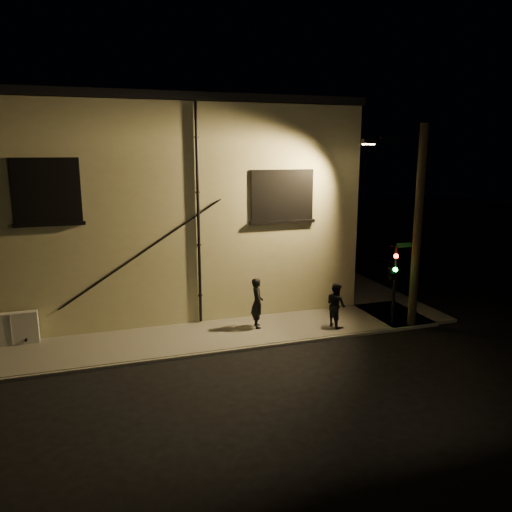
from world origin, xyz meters
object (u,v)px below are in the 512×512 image
object	(u,v)px
pedestrian_a	(257,303)
traffic_signal	(392,272)
pedestrian_b	(336,305)
streetlamp_pole	(415,224)
utility_cabinet	(11,329)

from	to	relation	value
pedestrian_a	traffic_signal	bearing A→B (deg)	-100.49
pedestrian_a	traffic_signal	xyz separation A→B (m)	(4.84, -1.51, 1.19)
pedestrian_b	streetlamp_pole	xyz separation A→B (m)	(2.84, -0.65, 3.08)
utility_cabinet	pedestrian_b	distance (m)	11.66
pedestrian_b	traffic_signal	size ratio (longest dim) A/B	0.53
pedestrian_b	utility_cabinet	bearing A→B (deg)	70.13
pedestrian_a	pedestrian_b	bearing A→B (deg)	-99.56
pedestrian_a	utility_cabinet	bearing A→B (deg)	90.18
pedestrian_b	traffic_signal	bearing A→B (deg)	-119.40
pedestrian_a	streetlamp_pole	world-z (taller)	streetlamp_pole
pedestrian_a	traffic_signal	distance (m)	5.21
pedestrian_b	streetlamp_pole	distance (m)	4.24
utility_cabinet	streetlamp_pole	distance (m)	14.95
streetlamp_pole	utility_cabinet	bearing A→B (deg)	170.10
pedestrian_b	traffic_signal	world-z (taller)	traffic_signal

